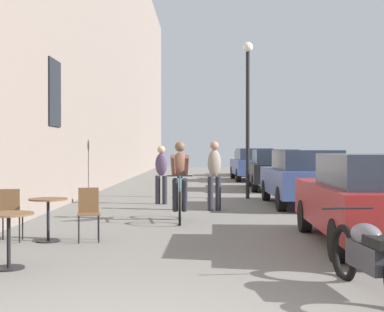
{
  "coord_description": "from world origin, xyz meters",
  "views": [
    {
      "loc": [
        0.52,
        -4.16,
        1.54
      ],
      "look_at": [
        0.2,
        17.57,
        1.28
      ],
      "focal_mm": 51.19,
      "sensor_mm": 36.0,
      "label": 1
    }
  ],
  "objects_px": {
    "parked_car_nearest": "(370,198)",
    "parked_motorcycle": "(371,257)",
    "cyclist_on_bicycle": "(180,183)",
    "parked_car_third": "(273,169)",
    "cafe_chair_mid_toward_wall": "(10,211)",
    "pedestrian_near": "(214,172)",
    "cafe_table_mid": "(48,210)",
    "parked_car_fifth": "(247,163)",
    "street_lamp": "(248,99)",
    "parked_car_second": "(303,177)",
    "pedestrian_mid": "(161,171)",
    "parked_car_fourth": "(253,164)",
    "cafe_chair_mid_toward_street": "(89,210)",
    "cafe_table_near": "(9,228)"
  },
  "relations": [
    {
      "from": "cafe_chair_mid_toward_wall",
      "to": "cyclist_on_bicycle",
      "type": "height_order",
      "value": "cyclist_on_bicycle"
    },
    {
      "from": "parked_car_fifth",
      "to": "pedestrian_near",
      "type": "bearing_deg",
      "value": -97.4
    },
    {
      "from": "cafe_table_mid",
      "to": "pedestrian_near",
      "type": "height_order",
      "value": "pedestrian_near"
    },
    {
      "from": "parked_car_second",
      "to": "parked_car_fifth",
      "type": "distance_m",
      "value": 17.51
    },
    {
      "from": "street_lamp",
      "to": "parked_car_fourth",
      "type": "xyz_separation_m",
      "value": [
        1.11,
        9.94,
        -2.28
      ]
    },
    {
      "from": "street_lamp",
      "to": "parked_car_second",
      "type": "height_order",
      "value": "street_lamp"
    },
    {
      "from": "pedestrian_near",
      "to": "parked_car_nearest",
      "type": "bearing_deg",
      "value": -65.13
    },
    {
      "from": "cafe_table_near",
      "to": "parked_motorcycle",
      "type": "distance_m",
      "value": 4.44
    },
    {
      "from": "parked_car_second",
      "to": "parked_car_fourth",
      "type": "xyz_separation_m",
      "value": [
        -0.21,
        12.15,
        0.03
      ]
    },
    {
      "from": "cafe_chair_mid_toward_wall",
      "to": "parked_motorcycle",
      "type": "bearing_deg",
      "value": -32.9
    },
    {
      "from": "street_lamp",
      "to": "parked_car_nearest",
      "type": "relative_size",
      "value": 1.17
    },
    {
      "from": "street_lamp",
      "to": "parked_car_third",
      "type": "distance_m",
      "value": 4.69
    },
    {
      "from": "parked_car_nearest",
      "to": "cafe_chair_mid_toward_wall",
      "type": "bearing_deg",
      "value": 176.92
    },
    {
      "from": "cyclist_on_bicycle",
      "to": "parked_car_fifth",
      "type": "xyz_separation_m",
      "value": [
        3.22,
        20.68,
        -0.05
      ]
    },
    {
      "from": "cafe_table_near",
      "to": "street_lamp",
      "type": "bearing_deg",
      "value": 68.67
    },
    {
      "from": "street_lamp",
      "to": "parked_motorcycle",
      "type": "distance_m",
      "value": 11.66
    },
    {
      "from": "cafe_table_near",
      "to": "parked_car_third",
      "type": "xyz_separation_m",
      "value": [
        5.28,
        14.0,
        0.28
      ]
    },
    {
      "from": "cafe_table_mid",
      "to": "parked_motorcycle",
      "type": "xyz_separation_m",
      "value": [
        4.35,
        -3.28,
        -0.12
      ]
    },
    {
      "from": "parked_motorcycle",
      "to": "cyclist_on_bicycle",
      "type": "bearing_deg",
      "value": 110.62
    },
    {
      "from": "cafe_table_mid",
      "to": "pedestrian_near",
      "type": "bearing_deg",
      "value": 58.06
    },
    {
      "from": "pedestrian_near",
      "to": "street_lamp",
      "type": "xyz_separation_m",
      "value": [
        1.13,
        3.41,
        2.12
      ]
    },
    {
      "from": "pedestrian_mid",
      "to": "parked_car_third",
      "type": "distance_m",
      "value": 6.86
    },
    {
      "from": "cafe_table_mid",
      "to": "pedestrian_near",
      "type": "xyz_separation_m",
      "value": [
        2.9,
        4.65,
        0.46
      ]
    },
    {
      "from": "cafe_table_mid",
      "to": "parked_car_fourth",
      "type": "relative_size",
      "value": 0.16
    },
    {
      "from": "pedestrian_mid",
      "to": "parked_motorcycle",
      "type": "distance_m",
      "value": 10.0
    },
    {
      "from": "cyclist_on_bicycle",
      "to": "parked_car_third",
      "type": "relative_size",
      "value": 0.4
    },
    {
      "from": "pedestrian_near",
      "to": "parked_car_third",
      "type": "xyz_separation_m",
      "value": [
        2.45,
        7.27,
        -0.19
      ]
    },
    {
      "from": "parked_car_nearest",
      "to": "parked_motorcycle",
      "type": "height_order",
      "value": "parked_car_nearest"
    },
    {
      "from": "cafe_chair_mid_toward_street",
      "to": "street_lamp",
      "type": "relative_size",
      "value": 0.18
    },
    {
      "from": "cafe_table_mid",
      "to": "parked_car_fifth",
      "type": "xyz_separation_m",
      "value": [
        5.33,
        23.36,
        0.24
      ]
    },
    {
      "from": "cafe_chair_mid_toward_street",
      "to": "parked_car_fourth",
      "type": "bearing_deg",
      "value": 75.98
    },
    {
      "from": "cyclist_on_bicycle",
      "to": "cafe_chair_mid_toward_wall",
      "type": "bearing_deg",
      "value": -134.62
    },
    {
      "from": "pedestrian_near",
      "to": "cafe_table_mid",
      "type": "bearing_deg",
      "value": -121.94
    },
    {
      "from": "parked_car_nearest",
      "to": "parked_car_fifth",
      "type": "relative_size",
      "value": 1.01
    },
    {
      "from": "cafe_chair_mid_toward_street",
      "to": "pedestrian_near",
      "type": "distance_m",
      "value": 5.11
    },
    {
      "from": "cafe_chair_mid_toward_street",
      "to": "parked_motorcycle",
      "type": "distance_m",
      "value": 4.99
    },
    {
      "from": "cafe_table_mid",
      "to": "cafe_chair_mid_toward_wall",
      "type": "bearing_deg",
      "value": -173.0
    },
    {
      "from": "parked_car_fifth",
      "to": "parked_motorcycle",
      "type": "xyz_separation_m",
      "value": [
        -0.98,
        -26.65,
        -0.36
      ]
    },
    {
      "from": "cafe_chair_mid_toward_wall",
      "to": "parked_car_nearest",
      "type": "bearing_deg",
      "value": -3.08
    },
    {
      "from": "parked_motorcycle",
      "to": "street_lamp",
      "type": "bearing_deg",
      "value": 91.61
    },
    {
      "from": "cafe_chair_mid_toward_street",
      "to": "parked_motorcycle",
      "type": "xyz_separation_m",
      "value": [
        3.69,
        -3.36,
        -0.11
      ]
    },
    {
      "from": "cafe_table_mid",
      "to": "cafe_chair_mid_toward_wall",
      "type": "relative_size",
      "value": 0.81
    },
    {
      "from": "parked_car_second",
      "to": "cyclist_on_bicycle",
      "type": "bearing_deg",
      "value": -135.64
    },
    {
      "from": "cafe_chair_mid_toward_wall",
      "to": "parked_motorcycle",
      "type": "distance_m",
      "value": 5.91
    },
    {
      "from": "cafe_chair_mid_toward_wall",
      "to": "cyclist_on_bicycle",
      "type": "xyz_separation_m",
      "value": [
        2.72,
        2.75,
        0.29
      ]
    },
    {
      "from": "cyclist_on_bicycle",
      "to": "cafe_chair_mid_toward_street",
      "type": "bearing_deg",
      "value": -118.97
    },
    {
      "from": "parked_car_third",
      "to": "parked_car_fifth",
      "type": "xyz_separation_m",
      "value": [
        -0.02,
        11.44,
        -0.04
      ]
    },
    {
      "from": "cafe_table_near",
      "to": "street_lamp",
      "type": "xyz_separation_m",
      "value": [
        3.96,
        10.14,
        2.59
      ]
    },
    {
      "from": "pedestrian_mid",
      "to": "parked_car_second",
      "type": "distance_m",
      "value": 3.93
    },
    {
      "from": "cafe_chair_mid_toward_street",
      "to": "parked_car_second",
      "type": "bearing_deg",
      "value": 50.95
    }
  ]
}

